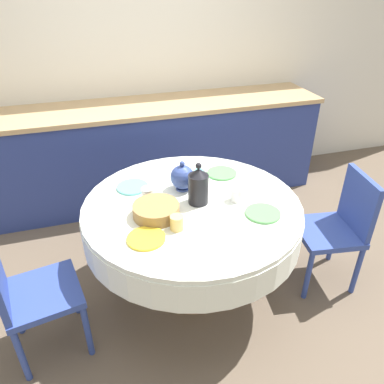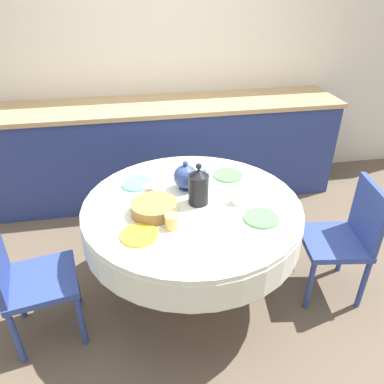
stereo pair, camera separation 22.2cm
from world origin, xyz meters
name	(u,v)px [view 2 (the right image)]	position (x,y,z in m)	size (l,w,h in m)	color
ground_plane	(192,290)	(0.00, 0.00, 0.00)	(12.00, 12.00, 0.00)	brown
wall_back	(159,53)	(0.00, 1.73, 1.30)	(7.00, 0.05, 2.60)	silver
kitchen_counter	(166,150)	(0.00, 1.40, 0.47)	(3.24, 0.64, 0.93)	navy
dining_table	(192,220)	(0.00, 0.00, 0.62)	(1.35, 1.35, 0.74)	olive
chair_left	(346,235)	(1.00, -0.15, 0.47)	(0.45, 0.45, 0.84)	#2D428E
chair_right	(25,277)	(-0.99, -0.18, 0.47)	(0.47, 0.47, 0.84)	#2D428E
plate_near_left	(139,235)	(-0.34, -0.27, 0.74)	(0.21, 0.21, 0.01)	yellow
cup_near_left	(172,222)	(-0.16, -0.23, 0.78)	(0.08, 0.08, 0.08)	#DBB766
plate_near_right	(261,218)	(0.36, -0.24, 0.74)	(0.21, 0.21, 0.01)	#5BA85B
cup_near_right	(237,197)	(0.27, -0.04, 0.78)	(0.08, 0.08, 0.08)	white
plate_far_left	(137,184)	(-0.32, 0.29, 0.74)	(0.21, 0.21, 0.01)	#60BCB7
cup_far_left	(149,192)	(-0.25, 0.12, 0.78)	(0.08, 0.08, 0.08)	white
plate_far_right	(228,175)	(0.31, 0.30, 0.74)	(0.21, 0.21, 0.01)	#5BA85B
cup_far_right	(204,177)	(0.12, 0.25, 0.78)	(0.08, 0.08, 0.08)	#5BA39E
coffee_carafe	(199,187)	(0.04, 0.00, 0.85)	(0.12, 0.12, 0.27)	black
teapot	(186,177)	(-0.01, 0.18, 0.83)	(0.22, 0.16, 0.20)	#33478E
bread_basket	(154,208)	(-0.24, -0.07, 0.77)	(0.27, 0.27, 0.07)	olive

